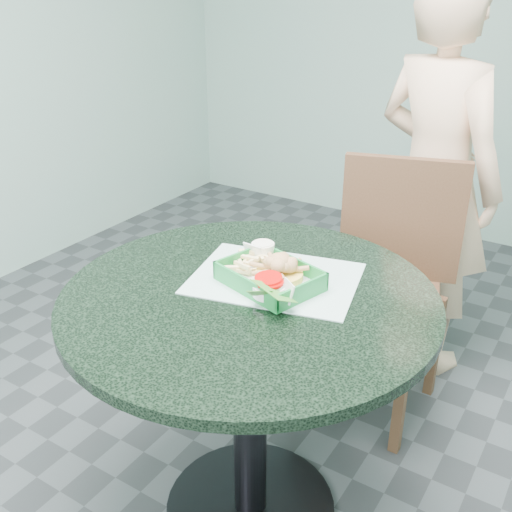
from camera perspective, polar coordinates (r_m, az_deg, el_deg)
The scene contains 10 objects.
floor at distance 2.04m, azimuth -0.53°, elevation -22.82°, with size 4.00×5.00×0.02m, color #303335.
cafe_table at distance 1.65m, azimuth -0.62°, elevation -9.31°, with size 0.98×0.98×0.75m.
dining_chair at distance 2.23m, azimuth 12.32°, elevation -1.41°, with size 0.44×0.44×0.93m.
diner_person at distance 2.43m, azimuth 16.72°, elevation 7.45°, with size 0.59×0.39×1.62m, color beige.
placemat at distance 1.62m, azimuth 1.82°, elevation -2.75°, with size 0.44×0.33×0.00m, color #A0C7C0.
food_basket at distance 1.58m, azimuth 1.31°, elevation -2.92°, with size 0.25×0.18×0.05m.
crab_sandwich at distance 1.58m, azimuth 2.09°, elevation -1.62°, with size 0.13×0.13×0.07m.
fries_pile at distance 1.63m, azimuth -1.72°, elevation -1.15°, with size 0.11×0.12×0.04m, color #F8DC94, non-canonical shape.
sauce_ramekin at distance 1.67m, azimuth -0.49°, elevation -0.01°, with size 0.06×0.06×0.04m.
garnish_cup at distance 1.49m, azimuth 2.18°, elevation -3.68°, with size 0.12×0.12×0.05m.
Camera 1 is at (0.74, -1.13, 1.52)m, focal length 42.00 mm.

